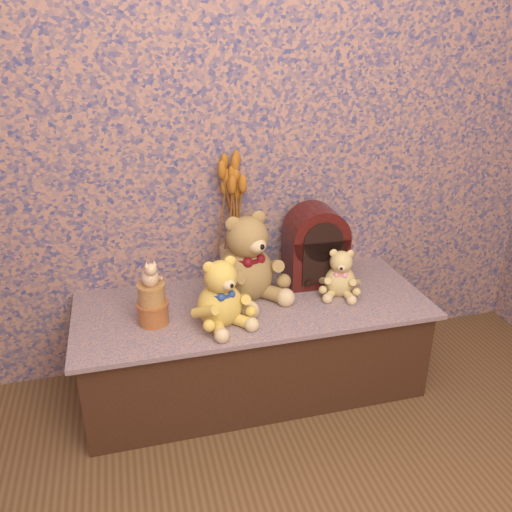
{
  "coord_description": "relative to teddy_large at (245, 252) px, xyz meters",
  "views": [
    {
      "loc": [
        -0.49,
        -0.69,
        1.51
      ],
      "look_at": [
        0.0,
        1.16,
        0.67
      ],
      "focal_mm": 36.85,
      "sensor_mm": 36.0,
      "label": 1
    }
  ],
  "objects": [
    {
      "name": "biscuit_tin_upper",
      "position": [
        -0.4,
        -0.13,
        -0.08
      ],
      "size": [
        0.13,
        0.13,
        0.08
      ],
      "primitive_type": "cylinder",
      "rotation": [
        0.0,
        0.0,
        0.27
      ],
      "color": "#DCB860",
      "rests_on": "biscuit_tin_lower"
    },
    {
      "name": "cathedral_radio",
      "position": [
        0.34,
        0.06,
        -0.02
      ],
      "size": [
        0.27,
        0.2,
        0.36
      ],
      "primitive_type": null,
      "rotation": [
        0.0,
        0.0,
        -0.03
      ],
      "color": "#3D0C0B",
      "rests_on": "display_shelf"
    },
    {
      "name": "dried_stalks",
      "position": [
        -0.03,
        0.12,
        0.17
      ],
      "size": [
        0.25,
        0.25,
        0.38
      ],
      "primitive_type": null,
      "rotation": [
        0.0,
        0.0,
        0.31
      ],
      "color": "#AE5F1B",
      "rests_on": "ceramic_vase"
    },
    {
      "name": "ceramic_vase",
      "position": [
        -0.03,
        0.12,
        -0.11
      ],
      "size": [
        0.13,
        0.13,
        0.18
      ],
      "primitive_type": "cylinder",
      "rotation": [
        0.0,
        0.0,
        -0.25
      ],
      "color": "tan",
      "rests_on": "display_shelf"
    },
    {
      "name": "display_shelf",
      "position": [
        0.02,
        -0.08,
        -0.42
      ],
      "size": [
        1.49,
        0.61,
        0.43
      ],
      "primitive_type": "cube",
      "color": "#3B4D79",
      "rests_on": "ground"
    },
    {
      "name": "teddy_small",
      "position": [
        0.41,
        -0.09,
        -0.09
      ],
      "size": [
        0.25,
        0.27,
        0.23
      ],
      "primitive_type": null,
      "rotation": [
        0.0,
        0.0,
        -0.39
      ],
      "color": "tan",
      "rests_on": "display_shelf"
    },
    {
      "name": "teddy_large",
      "position": [
        0.0,
        0.0,
        0.0
      ],
      "size": [
        0.44,
        0.47,
        0.41
      ],
      "primitive_type": null,
      "rotation": [
        0.0,
        0.0,
        0.36
      ],
      "color": "olive",
      "rests_on": "display_shelf"
    },
    {
      "name": "cat_figurine",
      "position": [
        -0.4,
        -0.13,
        0.02
      ],
      "size": [
        0.1,
        0.1,
        0.11
      ],
      "primitive_type": null,
      "rotation": [
        0.0,
        0.0,
        0.17
      ],
      "color": "silver",
      "rests_on": "biscuit_tin_upper"
    },
    {
      "name": "biscuit_tin_lower",
      "position": [
        -0.4,
        -0.13,
        -0.16
      ],
      "size": [
        0.15,
        0.15,
        0.09
      ],
      "primitive_type": "cylinder",
      "rotation": [
        0.0,
        0.0,
        -0.28
      ],
      "color": "#B48434",
      "rests_on": "display_shelf"
    },
    {
      "name": "teddy_medium",
      "position": [
        -0.15,
        -0.19,
        -0.05
      ],
      "size": [
        0.32,
        0.35,
        0.3
      ],
      "primitive_type": null,
      "rotation": [
        0.0,
        0.0,
        0.35
      ],
      "color": "#BF8A35",
      "rests_on": "display_shelf"
    }
  ]
}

